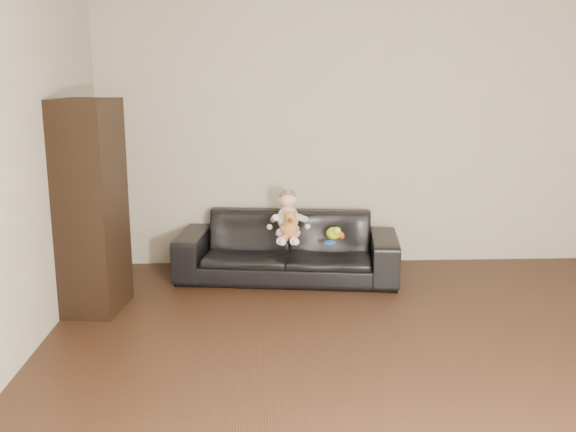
{
  "coord_description": "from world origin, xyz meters",
  "views": [
    {
      "loc": [
        -0.94,
        -3.49,
        1.86
      ],
      "look_at": [
        -0.69,
        2.15,
        0.61
      ],
      "focal_mm": 40.0,
      "sensor_mm": 36.0,
      "label": 1
    }
  ],
  "objects_px": {
    "toy_green": "(334,233)",
    "toy_rattle": "(341,236)",
    "teddy_bear": "(290,225)",
    "sofa": "(287,247)",
    "cabinet": "(91,207)",
    "toy_blue_disc": "(330,243)",
    "baby": "(288,218)"
  },
  "relations": [
    {
      "from": "teddy_bear",
      "to": "baby",
      "type": "bearing_deg",
      "value": 117.65
    },
    {
      "from": "baby",
      "to": "toy_green",
      "type": "bearing_deg",
      "value": 11.69
    },
    {
      "from": "baby",
      "to": "toy_green",
      "type": "xyz_separation_m",
      "value": [
        0.41,
        -0.0,
        -0.14
      ]
    },
    {
      "from": "toy_rattle",
      "to": "teddy_bear",
      "type": "bearing_deg",
      "value": -163.62
    },
    {
      "from": "toy_blue_disc",
      "to": "cabinet",
      "type": "bearing_deg",
      "value": -165.5
    },
    {
      "from": "cabinet",
      "to": "teddy_bear",
      "type": "xyz_separation_m",
      "value": [
        1.59,
        0.5,
        -0.28
      ]
    },
    {
      "from": "sofa",
      "to": "toy_rattle",
      "type": "bearing_deg",
      "value": -5.37
    },
    {
      "from": "toy_green",
      "to": "toy_rattle",
      "type": "height_order",
      "value": "toy_green"
    },
    {
      "from": "cabinet",
      "to": "toy_blue_disc",
      "type": "relative_size",
      "value": 16.24
    },
    {
      "from": "cabinet",
      "to": "toy_green",
      "type": "bearing_deg",
      "value": 24.9
    },
    {
      "from": "teddy_bear",
      "to": "toy_blue_disc",
      "type": "height_order",
      "value": "teddy_bear"
    },
    {
      "from": "sofa",
      "to": "cabinet",
      "type": "height_order",
      "value": "cabinet"
    },
    {
      "from": "teddy_bear",
      "to": "toy_blue_disc",
      "type": "xyz_separation_m",
      "value": [
        0.35,
        0.0,
        -0.17
      ]
    },
    {
      "from": "sofa",
      "to": "cabinet",
      "type": "bearing_deg",
      "value": -147.36
    },
    {
      "from": "baby",
      "to": "teddy_bear",
      "type": "height_order",
      "value": "baby"
    },
    {
      "from": "baby",
      "to": "cabinet",
      "type": "bearing_deg",
      "value": -145.71
    },
    {
      "from": "toy_green",
      "to": "toy_rattle",
      "type": "xyz_separation_m",
      "value": [
        0.07,
        0.0,
        -0.03
      ]
    },
    {
      "from": "sofa",
      "to": "toy_green",
      "type": "xyz_separation_m",
      "value": [
        0.41,
        -0.11,
        0.15
      ]
    },
    {
      "from": "cabinet",
      "to": "toy_blue_disc",
      "type": "xyz_separation_m",
      "value": [
        1.94,
        0.5,
        -0.44
      ]
    },
    {
      "from": "sofa",
      "to": "teddy_bear",
      "type": "distance_m",
      "value": 0.36
    },
    {
      "from": "sofa",
      "to": "teddy_bear",
      "type": "relative_size",
      "value": 7.97
    },
    {
      "from": "teddy_bear",
      "to": "toy_blue_disc",
      "type": "relative_size",
      "value": 2.45
    },
    {
      "from": "cabinet",
      "to": "toy_blue_disc",
      "type": "height_order",
      "value": "cabinet"
    },
    {
      "from": "sofa",
      "to": "teddy_bear",
      "type": "height_order",
      "value": "teddy_bear"
    },
    {
      "from": "sofa",
      "to": "toy_blue_disc",
      "type": "relative_size",
      "value": 19.52
    },
    {
      "from": "baby",
      "to": "sofa",
      "type": "bearing_deg",
      "value": 102.46
    },
    {
      "from": "cabinet",
      "to": "toy_green",
      "type": "height_order",
      "value": "cabinet"
    },
    {
      "from": "teddy_bear",
      "to": "toy_rattle",
      "type": "relative_size",
      "value": 4.32
    },
    {
      "from": "cabinet",
      "to": "teddy_bear",
      "type": "bearing_deg",
      "value": 24.68
    },
    {
      "from": "baby",
      "to": "toy_rattle",
      "type": "bearing_deg",
      "value": 12.3
    },
    {
      "from": "baby",
      "to": "toy_blue_disc",
      "type": "xyz_separation_m",
      "value": [
        0.36,
        -0.14,
        -0.19
      ]
    },
    {
      "from": "toy_blue_disc",
      "to": "sofa",
      "type": "bearing_deg",
      "value": 145.79
    }
  ]
}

